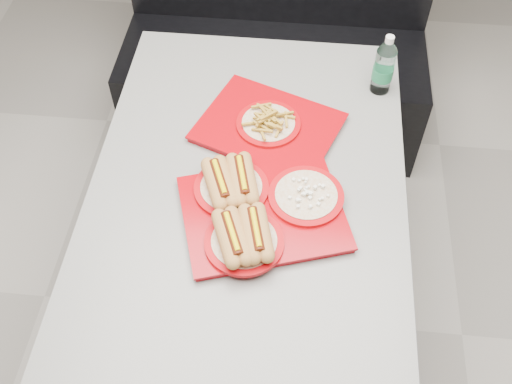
# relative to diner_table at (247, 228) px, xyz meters

# --- Properties ---
(ground) EXTENTS (6.00, 6.00, 0.00)m
(ground) POSITION_rel_diner_table_xyz_m (0.00, 0.00, -0.58)
(ground) COLOR #9D978D
(ground) RESTS_ON ground
(diner_table) EXTENTS (0.92, 1.42, 0.75)m
(diner_table) POSITION_rel_diner_table_xyz_m (0.00, 0.00, 0.00)
(diner_table) COLOR black
(diner_table) RESTS_ON ground
(booth_bench) EXTENTS (1.30, 0.57, 1.35)m
(booth_bench) POSITION_rel_diner_table_xyz_m (0.00, 1.09, -0.18)
(booth_bench) COLOR black
(booth_bench) RESTS_ON ground
(tray_near) EXTENTS (0.51, 0.45, 0.09)m
(tray_near) POSITION_rel_diner_table_xyz_m (0.04, -0.07, 0.20)
(tray_near) COLOR #9B040B
(tray_near) RESTS_ON diner_table
(tray_far) EXTENTS (0.49, 0.44, 0.08)m
(tray_far) POSITION_rel_diner_table_xyz_m (0.04, 0.26, 0.19)
(tray_far) COLOR #9B040B
(tray_far) RESTS_ON diner_table
(water_bottle) EXTENTS (0.07, 0.07, 0.21)m
(water_bottle) POSITION_rel_diner_table_xyz_m (0.38, 0.48, 0.26)
(water_bottle) COLOR silver
(water_bottle) RESTS_ON diner_table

